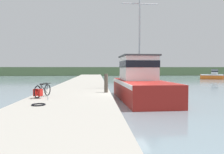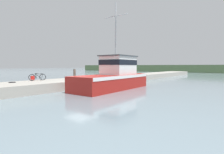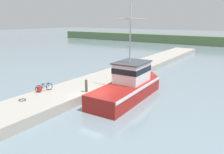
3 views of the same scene
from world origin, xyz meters
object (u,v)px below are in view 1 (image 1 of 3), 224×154
Objects in this scene: mooring_post at (106,83)px; water_bottle_by_bike at (48,98)px; fishing_boat_main at (140,82)px; bicycle_touring at (41,91)px; boat_blue_far at (213,76)px.

mooring_post reaches higher than water_bottle_by_bike.
fishing_boat_main is 8.40m from bicycle_touring.
fishing_boat_main is 2.01× the size of boat_blue_far.
water_bottle_by_bike is at bearing -44.70° from bicycle_touring.
boat_blue_far is 4.60× the size of mooring_post.
fishing_boat_main reaches higher than bicycle_touring.
mooring_post is at bearing -134.30° from fishing_boat_main.
mooring_post is at bearing -13.49° from boat_blue_far.
water_bottle_by_bike is (-3.05, -3.24, -0.49)m from mooring_post.
bicycle_touring is 1.40× the size of mooring_post.
mooring_post is (-24.81, -31.99, 0.67)m from boat_blue_far.
bicycle_touring is at bearing 119.81° from water_bottle_by_bike.
water_bottle_by_bike is at bearing -14.03° from boat_blue_far.
bicycle_touring is at bearing -148.62° from mooring_post.
boat_blue_far is 40.48m from mooring_post.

